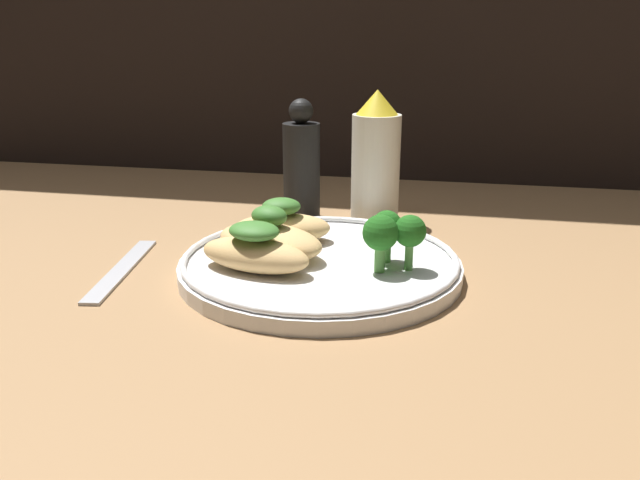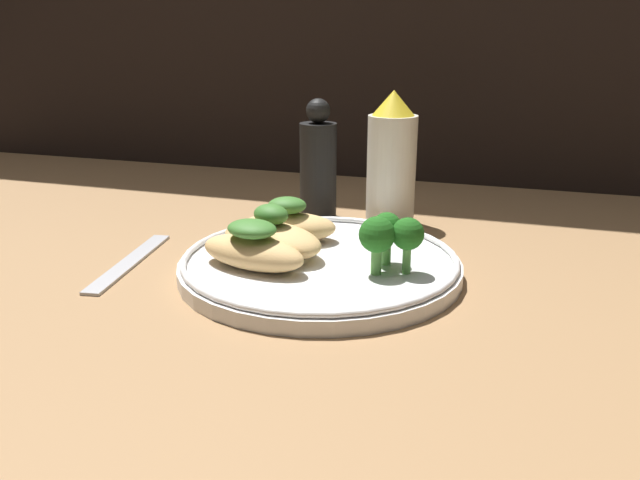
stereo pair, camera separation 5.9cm
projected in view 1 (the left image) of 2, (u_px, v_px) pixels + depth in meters
The scene contains 9 objects.
ground_plane at pixel (320, 278), 59.86cm from camera, with size 180.00×180.00×1.00cm, color #936D47.
plate at pixel (320, 264), 59.39cm from camera, with size 26.81×26.81×2.00cm.
grilled_meat_front at pixel (255, 251), 56.06cm from camera, with size 11.34×6.67×4.55cm.
grilled_meat_middle at pixel (270, 238), 59.87cm from camera, with size 12.62×9.72×5.05cm.
grilled_meat_back at pixel (282, 226), 63.71cm from camera, with size 10.94×7.45×4.69cm.
broccoli_bunch at pixel (391, 232), 56.08cm from camera, with size 5.62×5.81×5.33cm.
sauce_bottle at pixel (376, 160), 73.79cm from camera, with size 5.77×5.77×15.79cm.
pepper_grinder at pixel (302, 166), 75.87cm from camera, with size 4.49×4.49×14.59cm.
fork at pixel (122, 268), 60.35cm from camera, with size 4.48×16.65×0.60cm.
Camera 1 is at (11.35, -54.45, 21.93)cm, focal length 35.00 mm.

